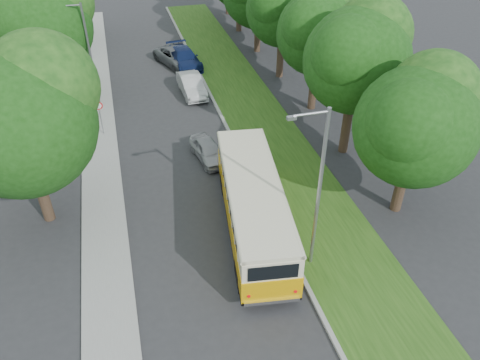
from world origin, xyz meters
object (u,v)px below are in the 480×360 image
object	(u,v)px
car_grey	(177,57)
car_silver	(208,150)
lamppost_far	(89,54)
car_white	(192,85)
car_blue	(184,58)
vintage_bus	(253,207)
lamppost_near	(317,188)

from	to	relation	value
car_grey	car_silver	bearing A→B (deg)	-113.16
lamppost_far	car_white	distance (m)	7.79
lamppost_far	car_blue	size ratio (longest dim) A/B	1.44
car_silver	car_grey	xyz separation A→B (m)	(0.50, 15.38, 0.09)
lamppost_far	car_grey	xyz separation A→B (m)	(6.81, 6.69, -3.41)
vintage_bus	car_white	size ratio (longest dim) A/B	2.28
lamppost_near	lamppost_far	xyz separation A→B (m)	(-8.91, 18.50, -0.25)
car_silver	car_blue	bearing A→B (deg)	76.09
car_silver	car_grey	world-z (taller)	car_grey
vintage_bus	lamppost_near	bearing A→B (deg)	-49.62
car_blue	lamppost_near	bearing A→B (deg)	-93.76
car_blue	car_silver	bearing A→B (deg)	-101.46
car_white	car_blue	bearing A→B (deg)	83.05
lamppost_far	car_grey	world-z (taller)	lamppost_far
vintage_bus	car_grey	bearing A→B (deg)	98.53
lamppost_near	car_grey	xyz separation A→B (m)	(-2.10, 25.19, -3.67)
lamppost_near	car_grey	bearing A→B (deg)	94.76
vintage_bus	car_white	world-z (taller)	vintage_bus
lamppost_near	vintage_bus	xyz separation A→B (m)	(-1.83, 2.86, -2.86)
lamppost_far	car_white	world-z (taller)	lamppost_far
lamppost_near	car_blue	size ratio (longest dim) A/B	1.54
lamppost_far	vintage_bus	xyz separation A→B (m)	(7.08, -15.64, -2.61)
lamppost_near	car_white	bearing A→B (deg)	95.72
car_silver	car_blue	xyz separation A→B (m)	(1.08, 14.83, 0.14)
vintage_bus	car_blue	distance (m)	21.79
car_white	lamppost_far	bearing A→B (deg)	-178.28
lamppost_near	car_grey	size ratio (longest dim) A/B	1.59
vintage_bus	car_silver	size ratio (longest dim) A/B	2.82
lamppost_far	vintage_bus	size ratio (longest dim) A/B	0.74
lamppost_near	car_white	distance (m)	19.50
lamppost_far	car_white	xyz separation A→B (m)	(6.99, 0.56, -3.38)
vintage_bus	car_grey	world-z (taller)	vintage_bus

